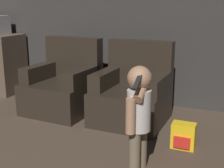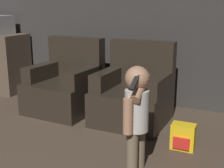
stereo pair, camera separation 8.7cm
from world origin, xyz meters
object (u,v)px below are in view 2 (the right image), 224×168
object	(u,v)px
armchair_left	(66,86)
toy_backpack	(183,137)
person_toddler	(136,111)
armchair_right	(134,95)

from	to	relation	value
armchair_left	toy_backpack	xyz separation A→B (m)	(1.66, -0.53, -0.20)
armchair_left	person_toddler	distance (m)	1.77
armchair_left	person_toddler	size ratio (longest dim) A/B	1.04
person_toddler	armchair_right	bearing A→B (deg)	-145.83
armchair_left	person_toddler	world-z (taller)	armchair_left
armchair_right	toy_backpack	bearing A→B (deg)	-35.39
armchair_left	toy_backpack	world-z (taller)	armchair_left
toy_backpack	person_toddler	bearing A→B (deg)	-116.95
person_toddler	toy_backpack	bearing A→B (deg)	166.10
armchair_left	armchair_right	bearing A→B (deg)	3.41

